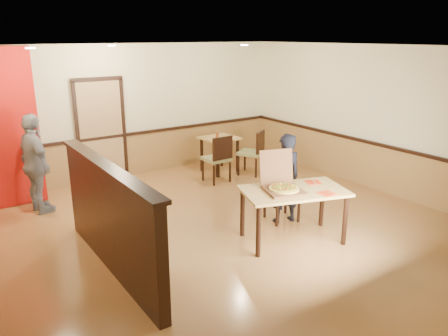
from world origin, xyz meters
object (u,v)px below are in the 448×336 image
object	(u,v)px
main_table	(294,197)
side_chair_left	(218,157)
side_chair_right	(254,151)
diner	(285,179)
diner_chair	(280,187)
passerby	(36,164)
side_table	(220,145)
pizza_box	(283,186)
condiment	(217,135)

from	to	relation	value
main_table	side_chair_left	xyz separation A→B (m)	(0.58, 2.86, -0.15)
main_table	side_chair_right	bearing A→B (deg)	80.53
side_chair_left	side_chair_right	distance (m)	0.94
main_table	diner	distance (m)	0.68
diner_chair	passerby	world-z (taller)	passerby
diner_chair	side_chair_left	size ratio (longest dim) A/B	1.00
diner_chair	side_table	size ratio (longest dim) A/B	1.27
diner_chair	pizza_box	distance (m)	0.93
side_table	condiment	bearing A→B (deg)	-140.43
main_table	passerby	bearing A→B (deg)	149.35
diner_chair	condiment	bearing A→B (deg)	89.94
main_table	pizza_box	world-z (taller)	pizza_box
diner_chair	condiment	world-z (taller)	diner_chair
side_chair_right	diner	xyz separation A→B (m)	(-1.17, -2.29, 0.21)
passerby	side_chair_right	bearing A→B (deg)	-105.43
side_table	diner	xyz separation A→B (m)	(-0.68, -2.90, 0.14)
diner_chair	side_chair_left	xyz separation A→B (m)	(0.19, 2.13, 0.00)
main_table	diner_chair	distance (m)	0.84
main_table	side_table	world-z (taller)	main_table
main_table	side_chair_right	xyz separation A→B (m)	(1.52, 2.87, -0.15)
passerby	main_table	bearing A→B (deg)	-149.03
passerby	pizza_box	bearing A→B (deg)	-150.21
side_chair_left	side_table	bearing A→B (deg)	-127.10
main_table	side_chair_right	size ratio (longest dim) A/B	1.72
side_chair_right	passerby	bearing A→B (deg)	-38.13
diner_chair	side_chair_right	xyz separation A→B (m)	(1.13, 2.14, -0.01)
diner_chair	side_table	xyz separation A→B (m)	(0.64, 2.75, 0.06)
main_table	diner	world-z (taller)	diner
diner	condiment	bearing A→B (deg)	-89.16
side_chair_left	passerby	bearing A→B (deg)	-8.57
main_table	side_chair_right	world-z (taller)	side_chair_right
pizza_box	condiment	distance (m)	3.47
diner_chair	side_chair_left	bearing A→B (deg)	95.41
main_table	passerby	size ratio (longest dim) A/B	0.98
side_table	diner	bearing A→B (deg)	-103.15
diner_chair	passerby	size ratio (longest dim) A/B	0.58
side_table	diner	world-z (taller)	diner
passerby	side_chair_left	bearing A→B (deg)	-107.11
main_table	pizza_box	xyz separation A→B (m)	(-0.17, 0.06, 0.18)
condiment	side_chair_right	bearing A→B (deg)	-37.63
diner	pizza_box	size ratio (longest dim) A/B	2.02
side_table	pizza_box	bearing A→B (deg)	-109.31
pizza_box	side_chair_left	bearing A→B (deg)	93.02
side_chair_right	passerby	distance (m)	4.41
side_chair_right	passerby	xyz separation A→B (m)	(-4.38, 0.42, 0.33)
side_chair_right	condiment	bearing A→B (deg)	-70.32
side_chair_right	diner	size ratio (longest dim) A/B	0.66
main_table	passerby	world-z (taller)	passerby
passerby	condiment	size ratio (longest dim) A/B	10.43
main_table	diner_chair	bearing A→B (deg)	80.31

